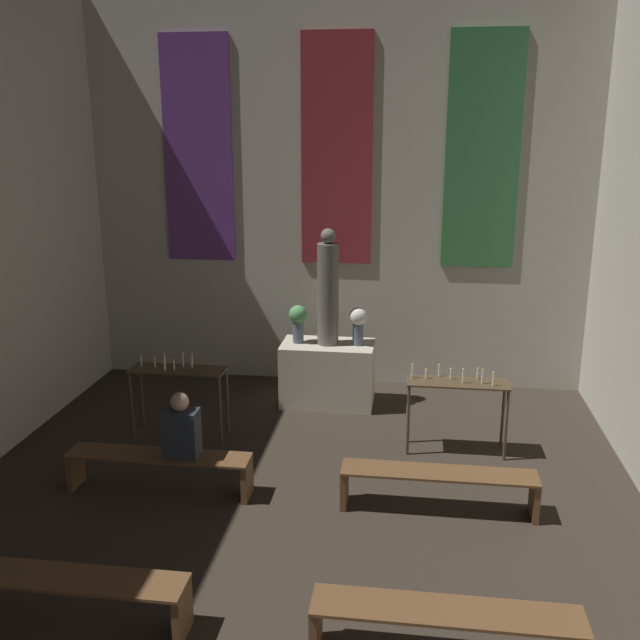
{
  "coord_description": "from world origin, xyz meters",
  "views": [
    {
      "loc": [
        1.13,
        1.21,
        3.73
      ],
      "look_at": [
        0.0,
        9.59,
        1.41
      ],
      "focal_mm": 40.0,
      "sensor_mm": 36.0,
      "label": 1
    }
  ],
  "objects_px": {
    "flower_vase_left": "(298,320)",
    "pew_back_left": "(159,464)",
    "pew_third_left": "(63,589)",
    "altar": "(328,374)",
    "candle_rack_right": "(457,393)",
    "pew_back_right": "(438,482)",
    "pew_third_right": "(446,623)",
    "statue": "(328,291)",
    "candle_rack_left": "(178,380)",
    "person_seated": "(181,429)",
    "flower_vase_right": "(358,322)"
  },
  "relations": [
    {
      "from": "statue",
      "to": "pew_third_right",
      "type": "relative_size",
      "value": 0.81
    },
    {
      "from": "altar",
      "to": "flower_vase_right",
      "type": "relative_size",
      "value": 2.4
    },
    {
      "from": "statue",
      "to": "person_seated",
      "type": "height_order",
      "value": "statue"
    },
    {
      "from": "flower_vase_left",
      "to": "pew_third_right",
      "type": "xyz_separation_m",
      "value": [
        1.85,
        -4.8,
        -0.87
      ]
    },
    {
      "from": "pew_third_right",
      "to": "pew_back_right",
      "type": "relative_size",
      "value": 1.0
    },
    {
      "from": "pew_third_left",
      "to": "flower_vase_right",
      "type": "bearing_deg",
      "value": 68.92
    },
    {
      "from": "altar",
      "to": "pew_back_left",
      "type": "bearing_deg",
      "value": -118.1
    },
    {
      "from": "flower_vase_left",
      "to": "candle_rack_left",
      "type": "height_order",
      "value": "flower_vase_left"
    },
    {
      "from": "candle_rack_left",
      "to": "pew_third_right",
      "type": "bearing_deg",
      "value": -48.24
    },
    {
      "from": "statue",
      "to": "candle_rack_left",
      "type": "xyz_separation_m",
      "value": [
        -1.68,
        -1.3,
        -0.87
      ]
    },
    {
      "from": "statue",
      "to": "candle_rack_left",
      "type": "bearing_deg",
      "value": -142.26
    },
    {
      "from": "candle_rack_left",
      "to": "altar",
      "type": "bearing_deg",
      "value": 37.74
    },
    {
      "from": "altar",
      "to": "pew_third_left",
      "type": "height_order",
      "value": "altar"
    },
    {
      "from": "candle_rack_right",
      "to": "person_seated",
      "type": "bearing_deg",
      "value": -153.92
    },
    {
      "from": "candle_rack_right",
      "to": "pew_back_right",
      "type": "distance_m",
      "value": 1.48
    },
    {
      "from": "flower_vase_left",
      "to": "pew_back_left",
      "type": "bearing_deg",
      "value": -110.95
    },
    {
      "from": "flower_vase_right",
      "to": "candle_rack_right",
      "type": "relative_size",
      "value": 0.45
    },
    {
      "from": "pew_third_right",
      "to": "pew_back_left",
      "type": "relative_size",
      "value": 1.0
    },
    {
      "from": "pew_third_right",
      "to": "person_seated",
      "type": "relative_size",
      "value": 2.78
    },
    {
      "from": "candle_rack_left",
      "to": "statue",
      "type": "bearing_deg",
      "value": 37.74
    },
    {
      "from": "flower_vase_left",
      "to": "pew_back_right",
      "type": "height_order",
      "value": "flower_vase_left"
    },
    {
      "from": "person_seated",
      "to": "altar",
      "type": "bearing_deg",
      "value": 66.34
    },
    {
      "from": "candle_rack_left",
      "to": "pew_back_right",
      "type": "bearing_deg",
      "value": -24.13
    },
    {
      "from": "flower_vase_left",
      "to": "pew_third_left",
      "type": "relative_size",
      "value": 0.27
    },
    {
      "from": "pew_third_left",
      "to": "pew_third_right",
      "type": "relative_size",
      "value": 1.0
    },
    {
      "from": "flower_vase_right",
      "to": "pew_third_left",
      "type": "distance_m",
      "value": 5.21
    },
    {
      "from": "person_seated",
      "to": "candle_rack_left",
      "type": "bearing_deg",
      "value": 109.59
    },
    {
      "from": "flower_vase_left",
      "to": "person_seated",
      "type": "height_order",
      "value": "flower_vase_left"
    },
    {
      "from": "statue",
      "to": "pew_third_left",
      "type": "height_order",
      "value": "statue"
    },
    {
      "from": "candle_rack_left",
      "to": "candle_rack_right",
      "type": "distance_m",
      "value": 3.36
    },
    {
      "from": "pew_third_right",
      "to": "person_seated",
      "type": "xyz_separation_m",
      "value": [
        -2.62,
        2.1,
        0.41
      ]
    },
    {
      "from": "pew_back_left",
      "to": "pew_back_right",
      "type": "distance_m",
      "value": 2.88
    },
    {
      "from": "altar",
      "to": "pew_back_left",
      "type": "xyz_separation_m",
      "value": [
        -1.44,
        -2.7,
        -0.12
      ]
    },
    {
      "from": "altar",
      "to": "statue",
      "type": "height_order",
      "value": "statue"
    },
    {
      "from": "person_seated",
      "to": "candle_rack_right",
      "type": "bearing_deg",
      "value": 26.08
    },
    {
      "from": "pew_third_right",
      "to": "pew_back_left",
      "type": "xyz_separation_m",
      "value": [
        -2.88,
        2.1,
        0.0
      ]
    },
    {
      "from": "statue",
      "to": "candle_rack_right",
      "type": "bearing_deg",
      "value": -37.8
    },
    {
      "from": "candle_rack_right",
      "to": "candle_rack_left",
      "type": "bearing_deg",
      "value": -179.99
    },
    {
      "from": "flower_vase_right",
      "to": "pew_back_right",
      "type": "xyz_separation_m",
      "value": [
        1.03,
        -2.7,
        -0.87
      ]
    },
    {
      "from": "pew_back_right",
      "to": "pew_third_left",
      "type": "bearing_deg",
      "value": -143.95
    },
    {
      "from": "pew_back_right",
      "to": "altar",
      "type": "bearing_deg",
      "value": 118.1
    },
    {
      "from": "pew_third_left",
      "to": "pew_back_right",
      "type": "height_order",
      "value": "same"
    },
    {
      "from": "candle_rack_left",
      "to": "flower_vase_right",
      "type": "bearing_deg",
      "value": 31.91
    },
    {
      "from": "pew_back_left",
      "to": "pew_back_right",
      "type": "relative_size",
      "value": 1.0
    },
    {
      "from": "flower_vase_right",
      "to": "altar",
      "type": "bearing_deg",
      "value": 180.0
    },
    {
      "from": "altar",
      "to": "statue",
      "type": "relative_size",
      "value": 0.8
    },
    {
      "from": "statue",
      "to": "pew_back_left",
      "type": "relative_size",
      "value": 0.81
    },
    {
      "from": "altar",
      "to": "candle_rack_right",
      "type": "distance_m",
      "value": 2.14
    },
    {
      "from": "statue",
      "to": "pew_third_left",
      "type": "xyz_separation_m",
      "value": [
        -1.44,
        -4.8,
        -1.29
      ]
    },
    {
      "from": "statue",
      "to": "pew_third_left",
      "type": "bearing_deg",
      "value": -106.72
    }
  ]
}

